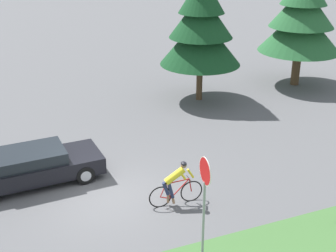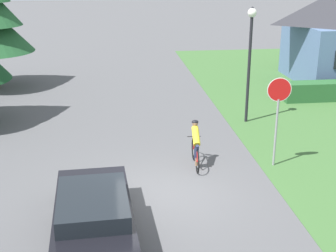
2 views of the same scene
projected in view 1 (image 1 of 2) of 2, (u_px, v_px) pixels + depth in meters
ground_plane at (107, 196)px, 15.30m from camera, size 140.00×140.00×0.00m
sedan_left_lane at (33, 166)px, 15.86m from camera, size 2.03×4.71×1.22m
cyclist at (176, 184)px, 14.58m from camera, size 0.44×1.79×1.47m
stop_sign at (205, 187)px, 11.81m from camera, size 0.75×0.09×2.89m
conifer_tall_near at (201, 24)px, 22.22m from camera, size 3.94×3.94×6.85m
conifer_tall_far at (302, 15)px, 24.43m from camera, size 4.35×4.35×6.84m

